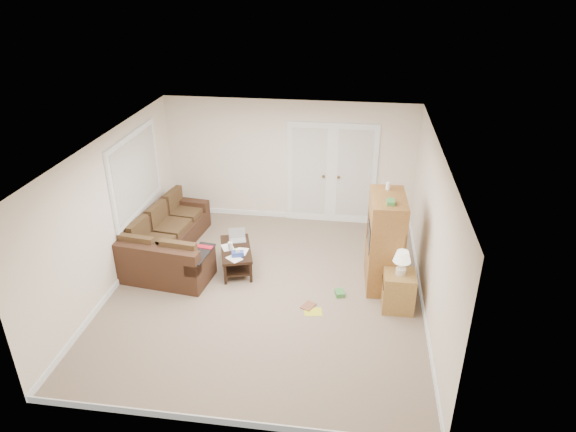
# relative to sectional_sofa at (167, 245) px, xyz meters

# --- Properties ---
(floor) EXTENTS (5.50, 5.50, 0.00)m
(floor) POSITION_rel_sectional_sofa_xyz_m (1.95, -0.75, -0.29)
(floor) COLOR gray
(floor) RESTS_ON ground
(ceiling) EXTENTS (5.00, 5.50, 0.02)m
(ceiling) POSITION_rel_sectional_sofa_xyz_m (1.95, -0.75, 2.21)
(ceiling) COLOR white
(ceiling) RESTS_ON wall_back
(wall_left) EXTENTS (0.02, 5.50, 2.50)m
(wall_left) POSITION_rel_sectional_sofa_xyz_m (-0.55, -0.75, 0.96)
(wall_left) COLOR white
(wall_left) RESTS_ON floor
(wall_right) EXTENTS (0.02, 5.50, 2.50)m
(wall_right) POSITION_rel_sectional_sofa_xyz_m (4.45, -0.75, 0.96)
(wall_right) COLOR white
(wall_right) RESTS_ON floor
(wall_back) EXTENTS (5.00, 0.02, 2.50)m
(wall_back) POSITION_rel_sectional_sofa_xyz_m (1.95, 2.00, 0.96)
(wall_back) COLOR white
(wall_back) RESTS_ON floor
(wall_front) EXTENTS (5.00, 0.02, 2.50)m
(wall_front) POSITION_rel_sectional_sofa_xyz_m (1.95, -3.50, 0.96)
(wall_front) COLOR white
(wall_front) RESTS_ON floor
(baseboards) EXTENTS (5.00, 5.50, 0.10)m
(baseboards) POSITION_rel_sectional_sofa_xyz_m (1.95, -0.75, -0.24)
(baseboards) COLOR silver
(baseboards) RESTS_ON floor
(french_doors) EXTENTS (1.80, 0.05, 2.13)m
(french_doors) POSITION_rel_sectional_sofa_xyz_m (2.80, 1.96, 0.74)
(french_doors) COLOR silver
(french_doors) RESTS_ON floor
(window_left) EXTENTS (0.05, 1.92, 1.42)m
(window_left) POSITION_rel_sectional_sofa_xyz_m (-0.51, 0.25, 1.26)
(window_left) COLOR silver
(window_left) RESTS_ON wall_left
(sectional_sofa) EXTENTS (1.70, 2.60, 0.75)m
(sectional_sofa) POSITION_rel_sectional_sofa_xyz_m (0.00, 0.00, 0.00)
(sectional_sofa) COLOR #3E2517
(sectional_sofa) RESTS_ON floor
(coffee_table) EXTENTS (0.77, 1.11, 0.68)m
(coffee_table) POSITION_rel_sectional_sofa_xyz_m (1.31, -0.12, -0.07)
(coffee_table) COLOR black
(coffee_table) RESTS_ON floor
(tv_armoire) EXTENTS (0.58, 1.01, 1.70)m
(tv_armoire) POSITION_rel_sectional_sofa_xyz_m (3.82, -0.22, 0.50)
(tv_armoire) COLOR #8F5E2C
(tv_armoire) RESTS_ON floor
(side_cabinet) EXTENTS (0.48, 0.48, 1.01)m
(side_cabinet) POSITION_rel_sectional_sofa_xyz_m (4.04, -0.90, 0.07)
(side_cabinet) COLOR olive
(side_cabinet) RESTS_ON floor
(space_heater) EXTENTS (0.11, 0.10, 0.27)m
(space_heater) POSITION_rel_sectional_sofa_xyz_m (3.68, 1.70, -0.16)
(space_heater) COLOR white
(space_heater) RESTS_ON floor
(floor_magazine) EXTENTS (0.30, 0.25, 0.01)m
(floor_magazine) POSITION_rel_sectional_sofa_xyz_m (2.76, -1.20, -0.29)
(floor_magazine) COLOR gold
(floor_magazine) RESTS_ON floor
(floor_greenbox) EXTENTS (0.18, 0.21, 0.07)m
(floor_greenbox) POSITION_rel_sectional_sofa_xyz_m (3.14, -0.69, -0.26)
(floor_greenbox) COLOR #3A7F3A
(floor_greenbox) RESTS_ON floor
(floor_book) EXTENTS (0.26, 0.28, 0.02)m
(floor_book) POSITION_rel_sectional_sofa_xyz_m (2.60, -1.03, -0.28)
(floor_book) COLOR brown
(floor_book) RESTS_ON floor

